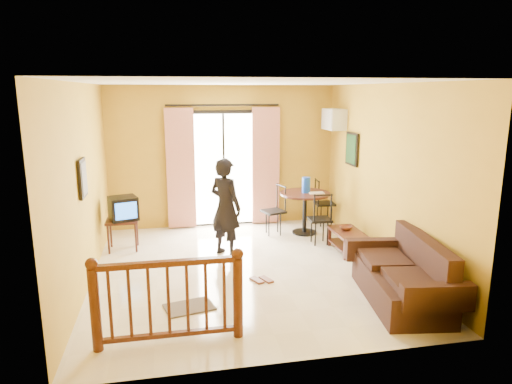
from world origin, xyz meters
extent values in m
plane|color=beige|center=(0.00, 0.00, 0.00)|extent=(5.00, 5.00, 0.00)
plane|color=white|center=(0.00, 0.00, 2.80)|extent=(5.00, 5.00, 0.00)
plane|color=#B78C23|center=(0.00, 2.50, 1.40)|extent=(4.50, 0.00, 4.50)
plane|color=#B78C23|center=(0.00, -2.50, 1.40)|extent=(4.50, 0.00, 4.50)
plane|color=#B78C23|center=(-2.25, 0.00, 1.40)|extent=(0.00, 5.00, 5.00)
plane|color=#B78C23|center=(2.25, 0.00, 1.40)|extent=(0.00, 5.00, 5.00)
cube|color=black|center=(0.00, 2.48, 1.15)|extent=(1.34, 0.03, 2.34)
cube|color=white|center=(0.00, 2.45, 1.15)|extent=(1.20, 0.04, 2.20)
cube|color=black|center=(0.00, 2.43, 1.15)|extent=(0.04, 0.02, 2.20)
cube|color=beige|center=(-0.85, 2.40, 1.20)|extent=(0.55, 0.08, 2.35)
cube|color=beige|center=(0.85, 2.40, 1.20)|extent=(0.55, 0.08, 2.35)
cylinder|color=black|center=(0.00, 2.40, 2.42)|extent=(2.20, 0.04, 0.04)
cube|color=black|center=(-1.90, 1.31, 0.52)|extent=(0.54, 0.45, 0.04)
cylinder|color=black|center=(-2.12, 1.13, 0.26)|extent=(0.04, 0.04, 0.52)
cylinder|color=black|center=(-1.68, 1.13, 0.26)|extent=(0.04, 0.04, 0.52)
cylinder|color=black|center=(-2.12, 1.48, 0.26)|extent=(0.04, 0.04, 0.52)
cylinder|color=black|center=(-1.68, 1.48, 0.26)|extent=(0.04, 0.04, 0.52)
cube|color=black|center=(-1.87, 1.31, 0.74)|extent=(0.54, 0.52, 0.40)
cube|color=#2975F7|center=(-1.81, 1.11, 0.74)|extent=(0.34, 0.12, 0.28)
cube|color=black|center=(-2.22, -0.20, 1.55)|extent=(0.04, 0.42, 0.52)
cube|color=#4E4943|center=(-2.19, -0.20, 1.55)|extent=(0.01, 0.34, 0.44)
cylinder|color=black|center=(1.44, 1.61, 0.78)|extent=(0.96, 0.96, 0.04)
cylinder|color=black|center=(1.44, 1.61, 0.39)|extent=(0.08, 0.08, 0.78)
cylinder|color=black|center=(1.44, 1.61, 0.01)|extent=(0.47, 0.47, 0.03)
cylinder|color=blue|center=(1.46, 1.62, 0.95)|extent=(0.16, 0.16, 0.30)
cube|color=beige|center=(1.63, 1.51, 0.81)|extent=(0.29, 0.20, 0.02)
cube|color=silver|center=(2.10, 1.95, 2.15)|extent=(0.30, 0.60, 0.40)
cube|color=gray|center=(1.95, 1.95, 2.15)|extent=(0.02, 0.56, 0.36)
cube|color=black|center=(2.22, 1.30, 1.65)|extent=(0.04, 0.50, 0.60)
cube|color=black|center=(2.19, 1.30, 1.65)|extent=(0.01, 0.42, 0.52)
cube|color=black|center=(1.85, 0.46, 0.35)|extent=(0.46, 0.82, 0.04)
cube|color=black|center=(1.85, 0.46, 0.11)|extent=(0.42, 0.78, 0.03)
cube|color=black|center=(1.67, 0.09, 0.17)|extent=(0.05, 0.05, 0.35)
cube|color=black|center=(2.03, 0.09, 0.17)|extent=(0.05, 0.05, 0.35)
cube|color=black|center=(1.67, 0.82, 0.17)|extent=(0.05, 0.05, 0.35)
cube|color=black|center=(2.03, 0.82, 0.17)|extent=(0.05, 0.05, 0.35)
imported|color=#5A2E1F|center=(1.85, 0.54, 0.40)|extent=(0.22, 0.22, 0.07)
cube|color=black|center=(1.80, -1.45, 0.21)|extent=(1.04, 1.75, 0.41)
cube|color=black|center=(2.11, -1.45, 0.57)|extent=(0.41, 1.66, 0.57)
cube|color=black|center=(1.80, -2.25, 0.43)|extent=(0.84, 0.28, 0.31)
cube|color=black|center=(1.80, -0.64, 0.43)|extent=(0.84, 0.28, 0.31)
cube|color=black|center=(1.75, -1.81, 0.44)|extent=(0.65, 0.74, 0.10)
cube|color=black|center=(1.75, -1.09, 0.44)|extent=(0.65, 0.74, 0.10)
imported|color=black|center=(-0.19, 0.74, 0.82)|extent=(0.69, 0.70, 1.63)
cylinder|color=#471E0F|center=(-1.90, -1.90, 0.46)|extent=(0.11, 0.11, 0.92)
cylinder|color=#471E0F|center=(-0.40, -1.90, 0.46)|extent=(0.11, 0.11, 0.92)
sphere|color=#471E0F|center=(-1.90, -1.90, 0.97)|extent=(0.13, 0.13, 0.13)
sphere|color=#471E0F|center=(-0.40, -1.90, 0.97)|extent=(0.13, 0.13, 0.13)
cube|color=#471E0F|center=(-1.15, -1.90, 0.92)|extent=(1.55, 0.08, 0.06)
cube|color=#471E0F|center=(-1.15, -1.90, 0.10)|extent=(1.55, 0.06, 0.05)
cube|color=#564C45|center=(-0.90, -1.11, 0.01)|extent=(0.67, 0.53, 0.02)
cube|color=#5A2E1F|center=(0.10, -0.47, 0.01)|extent=(0.19, 0.27, 0.03)
cube|color=#5A2E1F|center=(0.24, -0.47, 0.01)|extent=(0.19, 0.27, 0.03)
camera|label=1|loc=(-1.10, -6.49, 2.68)|focal=32.00mm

